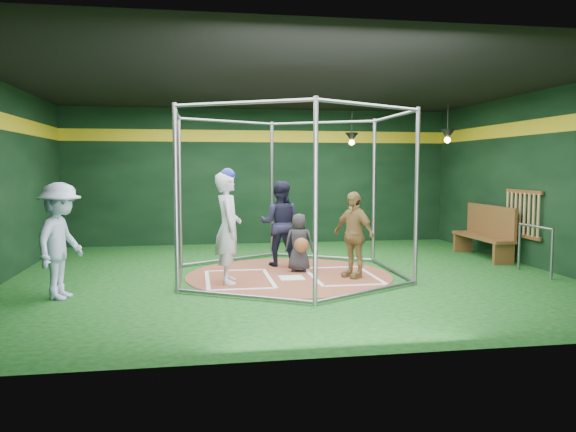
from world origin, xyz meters
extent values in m
cube|color=#0D3C0F|center=(0.00, 0.00, -0.01)|extent=(10.00, 9.00, 0.02)
cube|color=black|center=(0.00, 0.00, 3.50)|extent=(10.00, 9.00, 0.02)
cube|color=black|center=(0.00, 4.50, 1.75)|extent=(10.00, 0.10, 3.50)
cube|color=black|center=(0.00, -4.50, 1.75)|extent=(10.00, 0.10, 3.50)
cube|color=black|center=(5.00, 0.00, 1.75)|extent=(0.10, 9.00, 3.50)
cube|color=gold|center=(0.00, 4.47, 2.80)|extent=(10.00, 0.01, 0.30)
cube|color=gold|center=(4.97, 0.00, 2.80)|extent=(0.01, 9.00, 0.30)
cylinder|color=brown|center=(0.00, 0.00, 0.01)|extent=(3.80, 3.80, 0.01)
cube|color=white|center=(0.00, -0.30, 0.02)|extent=(0.43, 0.43, 0.01)
cube|color=white|center=(-0.95, 0.60, 0.02)|extent=(1.10, 0.07, 0.01)
cube|color=white|center=(-0.95, -1.10, 0.02)|extent=(1.10, 0.07, 0.01)
cube|color=white|center=(-1.50, -0.25, 0.02)|extent=(0.07, 1.70, 0.01)
cube|color=white|center=(-0.40, -0.25, 0.02)|extent=(0.07, 1.70, 0.01)
cube|color=white|center=(0.95, 0.60, 0.02)|extent=(1.10, 0.07, 0.01)
cube|color=white|center=(0.95, -1.10, 0.02)|extent=(1.10, 0.07, 0.01)
cube|color=white|center=(0.40, -0.25, 0.02)|extent=(0.07, 1.70, 0.01)
cube|color=white|center=(1.50, -0.25, 0.02)|extent=(0.07, 1.70, 0.01)
cylinder|color=gray|center=(1.99, 1.15, 1.50)|extent=(0.07, 0.07, 3.00)
cylinder|color=gray|center=(0.00, 2.30, 1.50)|extent=(0.07, 0.07, 3.00)
cylinder|color=gray|center=(-1.99, 1.15, 1.50)|extent=(0.07, 0.07, 3.00)
cylinder|color=gray|center=(-1.99, -1.15, 1.50)|extent=(0.07, 0.07, 3.00)
cylinder|color=gray|center=(0.00, -2.30, 1.50)|extent=(0.07, 0.07, 3.00)
cylinder|color=gray|center=(1.99, -1.15, 1.50)|extent=(0.07, 0.07, 3.00)
cylinder|color=gray|center=(1.00, 1.72, 2.95)|extent=(2.02, 1.20, 0.06)
cylinder|color=gray|center=(1.00, 1.72, 0.05)|extent=(2.02, 1.20, 0.06)
cylinder|color=gray|center=(-1.00, 1.72, 2.95)|extent=(2.02, 1.20, 0.06)
cylinder|color=gray|center=(-1.00, 1.72, 0.05)|extent=(2.02, 1.20, 0.06)
cylinder|color=gray|center=(-1.99, 0.00, 2.95)|extent=(0.06, 2.30, 0.06)
cylinder|color=gray|center=(-1.99, 0.00, 0.05)|extent=(0.06, 2.30, 0.06)
cylinder|color=gray|center=(-1.00, -1.73, 2.95)|extent=(2.02, 1.20, 0.06)
cylinder|color=gray|center=(-1.00, -1.73, 0.05)|extent=(2.02, 1.20, 0.06)
cylinder|color=gray|center=(1.00, -1.73, 2.95)|extent=(2.02, 1.20, 0.06)
cylinder|color=gray|center=(1.00, -1.73, 0.05)|extent=(2.02, 1.20, 0.06)
cylinder|color=gray|center=(1.99, 0.00, 2.95)|extent=(0.06, 2.30, 0.06)
cylinder|color=gray|center=(1.99, 0.00, 0.05)|extent=(0.06, 2.30, 0.06)
cube|color=brown|center=(4.94, 0.40, 1.50)|extent=(0.05, 1.25, 0.08)
cube|color=brown|center=(4.94, 0.40, 0.60)|extent=(0.05, 1.25, 0.08)
cylinder|color=tan|center=(4.92, -0.15, 1.05)|extent=(0.06, 0.06, 0.85)
cylinder|color=tan|center=(4.92, 0.01, 1.05)|extent=(0.06, 0.06, 0.85)
cylinder|color=tan|center=(4.92, 0.16, 1.05)|extent=(0.06, 0.06, 0.85)
cylinder|color=tan|center=(4.92, 0.32, 1.05)|extent=(0.06, 0.06, 0.85)
cylinder|color=tan|center=(4.92, 0.48, 1.05)|extent=(0.06, 0.06, 0.85)
cylinder|color=tan|center=(4.92, 0.64, 1.05)|extent=(0.06, 0.06, 0.85)
cylinder|color=tan|center=(4.92, 0.79, 1.05)|extent=(0.06, 0.06, 0.85)
cylinder|color=tan|center=(4.92, 0.95, 1.05)|extent=(0.06, 0.06, 0.85)
cone|color=black|center=(2.20, 3.60, 2.75)|extent=(0.34, 0.34, 0.22)
sphere|color=#FFD899|center=(2.20, 3.60, 2.62)|extent=(0.14, 0.14, 0.14)
cylinder|color=black|center=(2.20, 3.60, 3.10)|extent=(0.02, 0.02, 0.70)
cone|color=black|center=(4.00, 2.00, 2.75)|extent=(0.34, 0.34, 0.22)
sphere|color=#FFD899|center=(4.00, 2.00, 2.62)|extent=(0.14, 0.14, 0.14)
cylinder|color=black|center=(4.00, 2.00, 3.10)|extent=(0.02, 0.02, 0.70)
imported|color=#BBBBC2|center=(-1.15, -0.52, 0.96)|extent=(0.46, 0.70, 1.90)
sphere|color=navy|center=(-1.15, -0.52, 1.86)|extent=(0.26, 0.26, 0.26)
imported|color=#AF8E4B|center=(1.12, -0.37, 0.79)|extent=(0.80, 0.97, 1.55)
imported|color=black|center=(0.25, 0.34, 0.57)|extent=(0.61, 0.46, 1.11)
sphere|color=brown|center=(0.25, 0.09, 0.55)|extent=(0.28, 0.28, 0.28)
imported|color=black|center=(-0.01, 1.03, 0.87)|extent=(0.99, 0.87, 1.71)
imported|color=#ADBEE5|center=(-3.72, -1.22, 0.89)|extent=(0.93, 1.28, 1.78)
cube|color=brown|center=(4.55, 1.32, 0.47)|extent=(0.47, 2.00, 0.07)
cube|color=brown|center=(4.74, 1.32, 0.83)|extent=(0.07, 2.00, 0.67)
cube|color=brown|center=(4.55, 0.43, 0.22)|extent=(0.44, 0.09, 0.44)
cube|color=brown|center=(4.55, 2.20, 0.22)|extent=(0.44, 0.09, 0.44)
cylinder|color=gray|center=(4.55, -1.15, 0.46)|extent=(0.05, 0.05, 0.92)
cylinder|color=gray|center=(4.55, -0.13, 0.46)|extent=(0.05, 0.05, 0.92)
cylinder|color=gray|center=(4.55, -0.64, 0.90)|extent=(0.05, 1.02, 0.05)
camera|label=1|loc=(-1.69, -10.11, 2.01)|focal=35.00mm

